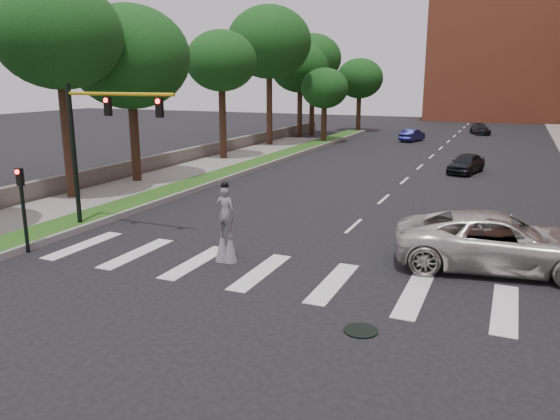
% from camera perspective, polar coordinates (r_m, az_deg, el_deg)
% --- Properties ---
extents(ground_plane, '(160.00, 160.00, 0.00)m').
position_cam_1_polar(ground_plane, '(17.32, 0.45, -8.14)').
color(ground_plane, black).
rests_on(ground_plane, ground).
extents(grass_median, '(2.00, 60.00, 0.25)m').
position_cam_1_polar(grass_median, '(39.58, -3.73, 4.46)').
color(grass_median, '#204B15').
rests_on(grass_median, ground).
extents(median_curb, '(0.20, 60.00, 0.28)m').
position_cam_1_polar(median_curb, '(39.12, -2.36, 4.39)').
color(median_curb, gray).
rests_on(median_curb, ground).
extents(sidewalk_left, '(4.00, 60.00, 0.18)m').
position_cam_1_polar(sidewalk_left, '(32.95, -16.34, 2.01)').
color(sidewalk_left, slate).
rests_on(sidewalk_left, ground).
extents(stone_wall, '(0.50, 56.00, 1.10)m').
position_cam_1_polar(stone_wall, '(43.93, -9.00, 5.80)').
color(stone_wall, '#5B564E').
rests_on(stone_wall, ground).
extents(manhole, '(0.90, 0.90, 0.04)m').
position_cam_1_polar(manhole, '(14.70, 8.43, -12.35)').
color(manhole, black).
rests_on(manhole, ground).
extents(building_backdrop, '(26.00, 14.00, 18.00)m').
position_cam_1_polar(building_backdrop, '(92.87, 23.80, 14.13)').
color(building_backdrop, '#BF5C3C').
rests_on(building_backdrop, ground).
extents(traffic_signal, '(5.30, 0.23, 6.20)m').
position_cam_1_polar(traffic_signal, '(24.06, -18.78, 7.50)').
color(traffic_signal, black).
rests_on(traffic_signal, ground).
extents(secondary_signal, '(0.25, 0.21, 3.23)m').
position_cam_1_polar(secondary_signal, '(22.31, -25.29, 0.74)').
color(secondary_signal, black).
rests_on(secondary_signal, ground).
extents(stilt_performer, '(0.84, 0.53, 2.93)m').
position_cam_1_polar(stilt_performer, '(19.48, -5.68, -2.03)').
color(stilt_performer, '#301D13').
rests_on(stilt_performer, ground).
extents(suv_crossing, '(7.31, 4.16, 1.92)m').
position_cam_1_polar(suv_crossing, '(20.13, 21.86, -3.12)').
color(suv_crossing, beige).
rests_on(suv_crossing, ground).
extents(car_near, '(2.55, 4.32, 1.38)m').
position_cam_1_polar(car_near, '(39.86, 18.88, 4.64)').
color(car_near, black).
rests_on(car_near, ground).
extents(car_mid, '(2.17, 4.06, 1.27)m').
position_cam_1_polar(car_mid, '(58.66, 13.66, 7.61)').
color(car_mid, '#171853').
rests_on(car_mid, ground).
extents(car_far, '(2.81, 4.47, 1.21)m').
position_cam_1_polar(car_far, '(68.29, 20.18, 7.94)').
color(car_far, black).
rests_on(car_far, ground).
extents(tree_1, '(6.46, 6.46, 11.30)m').
position_cam_1_polar(tree_1, '(31.05, -22.16, 16.53)').
color(tree_1, '#301D13').
rests_on(tree_1, ground).
extents(tree_2, '(7.20, 7.20, 10.69)m').
position_cam_1_polar(tree_2, '(34.87, -15.44, 15.11)').
color(tree_2, '#301D13').
rests_on(tree_2, ground).
extents(tree_3, '(5.49, 5.49, 10.03)m').
position_cam_1_polar(tree_3, '(43.75, -6.16, 15.16)').
color(tree_3, '#301D13').
rests_on(tree_3, ground).
extents(tree_4, '(7.84, 7.84, 12.97)m').
position_cam_1_polar(tree_4, '(52.81, -1.15, 17.10)').
color(tree_4, '#301D13').
rests_on(tree_4, ground).
extents(tree_5, '(6.36, 6.36, 11.20)m').
position_cam_1_polar(tree_5, '(62.67, 3.42, 15.48)').
color(tree_5, '#301D13').
rests_on(tree_5, ground).
extents(tree_6, '(4.68, 4.68, 7.41)m').
position_cam_1_polar(tree_6, '(55.48, 4.67, 12.52)').
color(tree_6, '#301D13').
rests_on(tree_6, ground).
extents(tree_7, '(5.60, 5.60, 8.73)m').
position_cam_1_polar(tree_7, '(68.03, 8.32, 13.42)').
color(tree_7, '#301D13').
rests_on(tree_7, ground).
extents(tree_8, '(6.48, 6.48, 10.34)m').
position_cam_1_polar(tree_8, '(61.08, 2.11, 14.69)').
color(tree_8, '#301D13').
rests_on(tree_8, ground).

